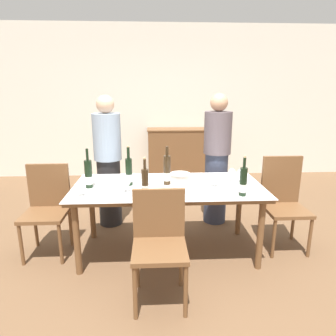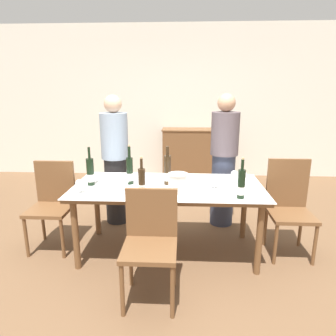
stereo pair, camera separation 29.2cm
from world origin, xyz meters
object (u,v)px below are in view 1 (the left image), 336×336
(sideboard_cabinet, at_px, (178,154))
(wine_bottle_4, at_px, (243,182))
(wine_glass_4, at_px, (126,182))
(chair_left_end, at_px, (47,204))
(wine_glass_0, at_px, (80,187))
(person_guest_left, at_px, (217,160))
(wine_bottle_3, at_px, (89,175))
(dining_table, at_px, (168,192))
(ice_bucket, at_px, (180,182))
(wine_bottle_0, at_px, (145,183))
(wine_bottle_2, at_px, (167,171))
(chair_near_front, at_px, (159,237))
(wine_bottle_1, at_px, (129,172))
(chair_right_end, at_px, (283,197))
(person_host, at_px, (108,162))
(wine_glass_3, at_px, (241,174))
(wine_glass_2, at_px, (215,178))
(wine_glass_1, at_px, (232,173))

(sideboard_cabinet, relative_size, wine_bottle_4, 3.18)
(wine_glass_4, distance_m, chair_left_end, 0.93)
(wine_glass_0, height_order, wine_glass_4, wine_glass_4)
(person_guest_left, bearing_deg, wine_bottle_3, -152.05)
(dining_table, relative_size, ice_bucket, 10.03)
(wine_bottle_0, relative_size, wine_bottle_2, 0.92)
(wine_glass_0, bearing_deg, chair_near_front, -30.62)
(sideboard_cabinet, distance_m, wine_bottle_0, 3.06)
(wine_bottle_1, xyz_separation_m, chair_left_end, (-0.84, 0.05, -0.34))
(wine_bottle_3, height_order, chair_right_end, wine_bottle_3)
(wine_bottle_2, bearing_deg, ice_bucket, -65.12)
(chair_right_end, distance_m, person_host, 2.03)
(wine_bottle_1, bearing_deg, chair_right_end, 2.10)
(wine_bottle_0, relative_size, person_guest_left, 0.22)
(sideboard_cabinet, height_order, person_host, person_host)
(wine_glass_3, bearing_deg, wine_bottle_1, -178.53)
(wine_glass_2, xyz_separation_m, person_host, (-1.14, 0.79, -0.02))
(dining_table, relative_size, person_guest_left, 1.16)
(dining_table, xyz_separation_m, wine_glass_4, (-0.40, -0.19, 0.17))
(sideboard_cabinet, xyz_separation_m, wine_glass_0, (-1.13, -2.96, 0.35))
(wine_bottle_0, xyz_separation_m, wine_glass_4, (-0.18, 0.11, -0.02))
(wine_bottle_2, relative_size, wine_glass_2, 2.79)
(wine_bottle_0, height_order, chair_right_end, wine_bottle_0)
(wine_bottle_2, height_order, person_guest_left, person_guest_left)
(wine_glass_1, distance_m, chair_left_end, 1.92)
(wine_bottle_3, distance_m, wine_glass_2, 1.22)
(wine_bottle_1, relative_size, person_host, 0.25)
(chair_left_end, height_order, person_guest_left, person_guest_left)
(wine_bottle_2, xyz_separation_m, chair_near_front, (-0.10, -0.72, -0.35))
(wine_bottle_0, distance_m, chair_left_end, 1.13)
(wine_bottle_3, relative_size, wine_glass_2, 2.77)
(wine_glass_1, bearing_deg, wine_glass_0, -165.77)
(dining_table, relative_size, chair_right_end, 1.93)
(wine_bottle_0, distance_m, wine_bottle_1, 0.37)
(wine_bottle_0, xyz_separation_m, person_host, (-0.47, 1.01, -0.05))
(wine_bottle_1, height_order, wine_glass_3, wine_bottle_1)
(wine_bottle_1, relative_size, wine_glass_0, 2.99)
(wine_bottle_0, bearing_deg, person_host, 114.82)
(chair_near_front, bearing_deg, wine_bottle_2, 82.43)
(wine_bottle_0, height_order, wine_bottle_2, wine_bottle_2)
(dining_table, relative_size, wine_bottle_1, 4.67)
(wine_bottle_0, bearing_deg, wine_glass_4, 148.70)
(sideboard_cabinet, bearing_deg, dining_table, -97.08)
(chair_near_front, distance_m, person_guest_left, 1.61)
(dining_table, height_order, wine_glass_4, wine_glass_4)
(wine_glass_3, relative_size, chair_left_end, 0.15)
(wine_bottle_3, bearing_deg, wine_bottle_2, 4.63)
(wine_bottle_1, xyz_separation_m, wine_bottle_2, (0.38, 0.01, 0.01))
(ice_bucket, bearing_deg, chair_near_front, -112.92)
(wine_glass_0, height_order, chair_near_front, chair_near_front)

